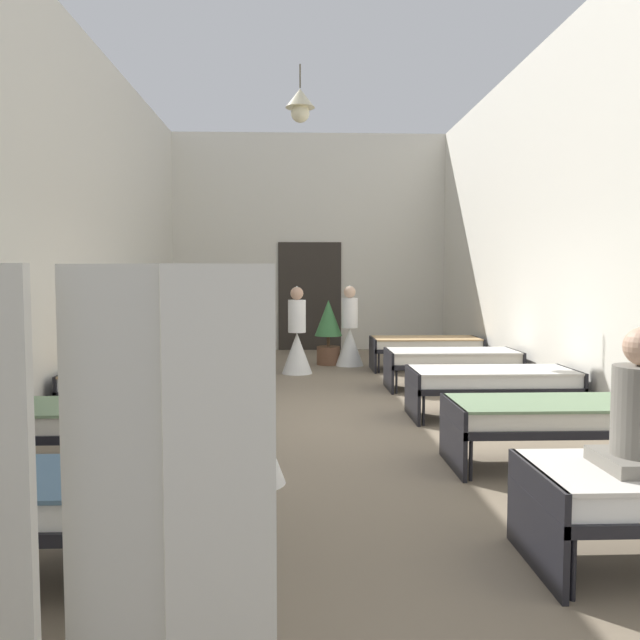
{
  "coord_description": "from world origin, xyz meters",
  "views": [
    {
      "loc": [
        -0.31,
        -7.25,
        1.65
      ],
      "look_at": [
        0.0,
        0.91,
        1.09
      ],
      "focal_mm": 35.75,
      "sensor_mm": 36.0,
      "label": 1
    }
  ],
  "objects_px": {
    "bed_right_row_3": "(452,359)",
    "nurse_far_aisle": "(350,337)",
    "bed_right_row_4": "(425,345)",
    "potted_plant": "(328,328)",
    "bed_right_row_1": "(559,417)",
    "nurse_mid_aisle": "(297,342)",
    "patient_seated_primary": "(206,330)",
    "bed_left_row_1": "(99,421)",
    "bed_left_row_2": "(151,383)",
    "privacy_screen": "(110,488)",
    "bed_left_row_3": "(181,361)",
    "bed_right_row_2": "(492,381)",
    "nurse_near_aisle": "(253,418)",
    "bed_left_row_4": "(200,346)"
  },
  "relations": [
    {
      "from": "nurse_far_aisle",
      "to": "bed_right_row_3",
      "type": "bearing_deg",
      "value": 128.54
    },
    {
      "from": "bed_left_row_1",
      "to": "privacy_screen",
      "type": "relative_size",
      "value": 1.12
    },
    {
      "from": "bed_left_row_4",
      "to": "nurse_mid_aisle",
      "type": "xyz_separation_m",
      "value": [
        1.67,
        -0.32,
        0.09
      ]
    },
    {
      "from": "bed_right_row_4",
      "to": "privacy_screen",
      "type": "height_order",
      "value": "privacy_screen"
    },
    {
      "from": "nurse_near_aisle",
      "to": "patient_seated_primary",
      "type": "distance_m",
      "value": 4.34
    },
    {
      "from": "bed_right_row_2",
      "to": "bed_left_row_1",
      "type": "bearing_deg",
      "value": -154.23
    },
    {
      "from": "bed_left_row_2",
      "to": "nurse_near_aisle",
      "type": "xyz_separation_m",
      "value": [
        1.31,
        -2.26,
        0.09
      ]
    },
    {
      "from": "nurse_mid_aisle",
      "to": "privacy_screen",
      "type": "relative_size",
      "value": 0.87
    },
    {
      "from": "bed_left_row_1",
      "to": "bed_left_row_2",
      "type": "relative_size",
      "value": 1.0
    },
    {
      "from": "bed_right_row_2",
      "to": "bed_right_row_4",
      "type": "relative_size",
      "value": 1.0
    },
    {
      "from": "nurse_near_aisle",
      "to": "bed_left_row_4",
      "type": "bearing_deg",
      "value": 40.03
    },
    {
      "from": "nurse_far_aisle",
      "to": "bed_right_row_1",
      "type": "bearing_deg",
      "value": 112.75
    },
    {
      "from": "bed_right_row_3",
      "to": "nurse_mid_aisle",
      "type": "bearing_deg",
      "value": 145.13
    },
    {
      "from": "bed_right_row_4",
      "to": "patient_seated_primary",
      "type": "relative_size",
      "value": 2.37
    },
    {
      "from": "bed_right_row_2",
      "to": "potted_plant",
      "type": "height_order",
      "value": "potted_plant"
    },
    {
      "from": "bed_right_row_3",
      "to": "potted_plant",
      "type": "xyz_separation_m",
      "value": [
        -1.67,
        2.64,
        0.25
      ]
    },
    {
      "from": "nurse_far_aisle",
      "to": "potted_plant",
      "type": "distance_m",
      "value": 0.44
    },
    {
      "from": "nurse_mid_aisle",
      "to": "bed_right_row_3",
      "type": "bearing_deg",
      "value": 49.47
    },
    {
      "from": "nurse_far_aisle",
      "to": "bed_left_row_1",
      "type": "bearing_deg",
      "value": 78.37
    },
    {
      "from": "bed_right_row_1",
      "to": "nurse_near_aisle",
      "type": "xyz_separation_m",
      "value": [
        -2.62,
        -0.36,
        0.09
      ]
    },
    {
      "from": "bed_left_row_3",
      "to": "nurse_far_aisle",
      "type": "distance_m",
      "value": 3.64
    },
    {
      "from": "bed_right_row_4",
      "to": "nurse_far_aisle",
      "type": "height_order",
      "value": "nurse_far_aisle"
    },
    {
      "from": "potted_plant",
      "to": "nurse_near_aisle",
      "type": "bearing_deg",
      "value": -97.95
    },
    {
      "from": "bed_left_row_4",
      "to": "patient_seated_primary",
      "type": "height_order",
      "value": "patient_seated_primary"
    },
    {
      "from": "bed_left_row_2",
      "to": "privacy_screen",
      "type": "distance_m",
      "value": 4.97
    },
    {
      "from": "bed_left_row_4",
      "to": "nurse_near_aisle",
      "type": "height_order",
      "value": "nurse_near_aisle"
    },
    {
      "from": "bed_left_row_3",
      "to": "bed_right_row_3",
      "type": "bearing_deg",
      "value": 0.0
    },
    {
      "from": "bed_left_row_3",
      "to": "bed_right_row_4",
      "type": "bearing_deg",
      "value": 25.77
    },
    {
      "from": "bed_right_row_4",
      "to": "patient_seated_primary",
      "type": "bearing_deg",
      "value": -152.9
    },
    {
      "from": "bed_right_row_3",
      "to": "bed_left_row_4",
      "type": "xyz_separation_m",
      "value": [
        -3.93,
        1.9,
        0.0
      ]
    },
    {
      "from": "bed_left_row_1",
      "to": "patient_seated_primary",
      "type": "height_order",
      "value": "patient_seated_primary"
    },
    {
      "from": "bed_right_row_4",
      "to": "nurse_near_aisle",
      "type": "bearing_deg",
      "value": -113.42
    },
    {
      "from": "bed_right_row_3",
      "to": "bed_left_row_4",
      "type": "distance_m",
      "value": 4.37
    },
    {
      "from": "bed_left_row_4",
      "to": "privacy_screen",
      "type": "distance_m",
      "value": 8.72
    },
    {
      "from": "bed_right_row_2",
      "to": "privacy_screen",
      "type": "height_order",
      "value": "privacy_screen"
    },
    {
      "from": "bed_left_row_2",
      "to": "patient_seated_primary",
      "type": "xyz_separation_m",
      "value": [
        0.35,
        1.97,
        0.43
      ]
    },
    {
      "from": "privacy_screen",
      "to": "bed_left_row_3",
      "type": "bearing_deg",
      "value": 109.84
    },
    {
      "from": "nurse_near_aisle",
      "to": "potted_plant",
      "type": "height_order",
      "value": "nurse_near_aisle"
    },
    {
      "from": "bed_left_row_1",
      "to": "privacy_screen",
      "type": "height_order",
      "value": "privacy_screen"
    },
    {
      "from": "bed_right_row_3",
      "to": "nurse_far_aisle",
      "type": "distance_m",
      "value": 2.81
    },
    {
      "from": "patient_seated_primary",
      "to": "bed_right_row_4",
      "type": "bearing_deg",
      "value": 27.1
    },
    {
      "from": "bed_right_row_1",
      "to": "nurse_far_aisle",
      "type": "bearing_deg",
      "value": 101.58
    },
    {
      "from": "patient_seated_primary",
      "to": "nurse_mid_aisle",
      "type": "bearing_deg",
      "value": 48.75
    },
    {
      "from": "bed_left_row_4",
      "to": "privacy_screen",
      "type": "bearing_deg",
      "value": -83.74
    },
    {
      "from": "bed_right_row_1",
      "to": "bed_left_row_1",
      "type": "bearing_deg",
      "value": 180.0
    },
    {
      "from": "bed_right_row_1",
      "to": "nurse_far_aisle",
      "type": "height_order",
      "value": "nurse_far_aisle"
    },
    {
      "from": "bed_left_row_2",
      "to": "nurse_far_aisle",
      "type": "distance_m",
      "value": 5.13
    },
    {
      "from": "bed_left_row_2",
      "to": "nurse_mid_aisle",
      "type": "bearing_deg",
      "value": 64.28
    },
    {
      "from": "bed_right_row_1",
      "to": "nurse_mid_aisle",
      "type": "xyz_separation_m",
      "value": [
        -2.26,
        5.38,
        0.09
      ]
    },
    {
      "from": "bed_left_row_2",
      "to": "potted_plant",
      "type": "bearing_deg",
      "value": 63.52
    }
  ]
}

